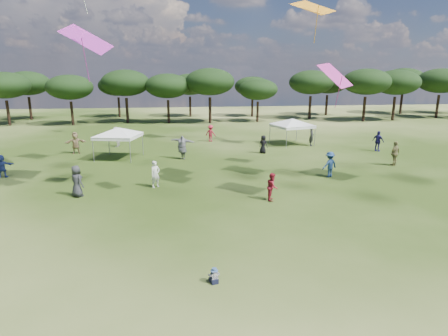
{
  "coord_description": "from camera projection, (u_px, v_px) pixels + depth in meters",
  "views": [
    {
      "loc": [
        -1.77,
        -8.85,
        6.81
      ],
      "look_at": [
        0.19,
        6.0,
        3.02
      ],
      "focal_mm": 30.0,
      "sensor_mm": 36.0,
      "label": 1
    }
  ],
  "objects": [
    {
      "name": "tent_right",
      "position": [
        292.0,
        120.0,
        36.48
      ],
      "size": [
        6.55,
        6.55,
        2.84
      ],
      "rotation": [
        0.0,
        0.0,
        0.26
      ],
      "color": "gray",
      "rests_on": "ground"
    },
    {
      "name": "tree_line",
      "position": [
        202.0,
        83.0,
        54.93
      ],
      "size": [
        108.78,
        17.63,
        7.77
      ],
      "color": "black",
      "rests_on": "ground"
    },
    {
      "name": "ground",
      "position": [
        245.0,
        326.0,
        10.4
      ],
      "size": [
        140.0,
        140.0,
        0.0
      ],
      "primitive_type": "plane",
      "color": "#304615",
      "rests_on": "ground"
    },
    {
      "name": "tent_left",
      "position": [
        118.0,
        129.0,
        30.31
      ],
      "size": [
        6.27,
        6.27,
        2.88
      ],
      "rotation": [
        0.0,
        0.0,
        -0.25
      ],
      "color": "gray",
      "rests_on": "ground"
    },
    {
      "name": "festival_crowd",
      "position": [
        197.0,
        149.0,
        30.04
      ],
      "size": [
        30.88,
        19.78,
        1.93
      ],
      "color": "#A81C30",
      "rests_on": "ground"
    },
    {
      "name": "toddler",
      "position": [
        214.0,
        276.0,
        12.48
      ],
      "size": [
        0.39,
        0.43,
        0.54
      ],
      "rotation": [
        0.0,
        0.0,
        0.23
      ],
      "color": "black",
      "rests_on": "ground"
    }
  ]
}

